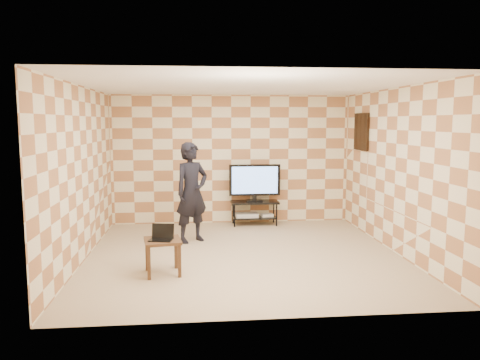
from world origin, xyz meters
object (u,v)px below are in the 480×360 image
(tv_stand, at_px, (255,208))
(side_table, at_px, (163,246))
(person, at_px, (192,192))
(tv, at_px, (255,181))

(tv_stand, distance_m, side_table, 3.47)
(tv_stand, distance_m, person, 1.87)
(tv, relative_size, person, 0.59)
(tv, bearing_deg, side_table, -119.29)
(person, bearing_deg, side_table, -137.31)
(tv, height_order, side_table, tv)
(side_table, bearing_deg, tv_stand, 60.73)
(person, bearing_deg, tv_stand, 9.38)
(tv, distance_m, person, 1.79)
(side_table, distance_m, person, 1.89)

